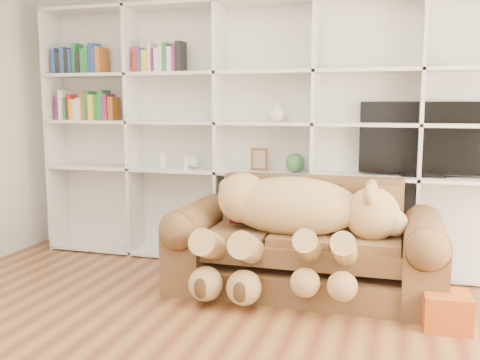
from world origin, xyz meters
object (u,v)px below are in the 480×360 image
(sofa, at_px, (305,249))
(tv, at_px, (424,140))
(gift_box, at_px, (447,311))
(teddy_bear, at_px, (291,219))

(sofa, bearing_deg, tv, 36.53)
(gift_box, height_order, tv, tv)
(gift_box, distance_m, tv, 1.55)
(sofa, height_order, gift_box, sofa)
(teddy_bear, relative_size, gift_box, 5.10)
(sofa, bearing_deg, teddy_bear, -113.58)
(sofa, height_order, tv, tv)
(sofa, xyz_separation_m, tv, (0.89, 0.66, 0.84))
(teddy_bear, distance_m, tv, 1.39)
(sofa, bearing_deg, gift_box, -24.57)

